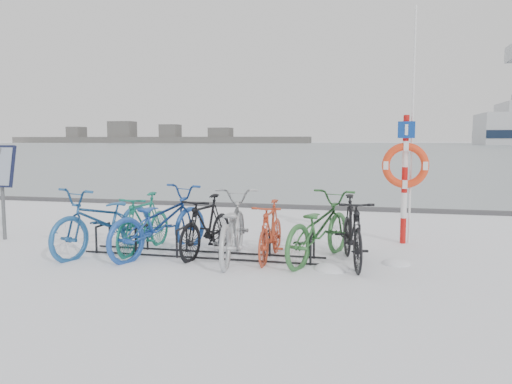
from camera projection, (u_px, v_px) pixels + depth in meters
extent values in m
plane|color=white|center=(203.00, 256.00, 8.18)|extent=(900.00, 900.00, 0.00)
cube|color=#99A5AD|center=(364.00, 146.00, 158.29)|extent=(400.00, 298.00, 0.02)
cube|color=#3F3F42|center=(273.00, 206.00, 13.89)|extent=(400.00, 0.25, 0.10)
cylinder|color=black|center=(96.00, 240.00, 8.35)|extent=(0.04, 0.04, 0.44)
cylinder|color=black|center=(110.00, 235.00, 8.78)|extent=(0.04, 0.04, 0.44)
cylinder|color=black|center=(103.00, 225.00, 8.54)|extent=(0.04, 0.44, 0.04)
cylinder|color=black|center=(136.00, 242.00, 8.19)|extent=(0.04, 0.04, 0.44)
cylinder|color=black|center=(147.00, 237.00, 8.61)|extent=(0.04, 0.04, 0.44)
cylinder|color=black|center=(141.00, 227.00, 8.38)|extent=(0.04, 0.44, 0.04)
cylinder|color=black|center=(177.00, 244.00, 8.02)|extent=(0.04, 0.04, 0.44)
cylinder|color=black|center=(187.00, 239.00, 8.45)|extent=(0.04, 0.04, 0.44)
cylinder|color=black|center=(182.00, 228.00, 8.21)|extent=(0.04, 0.44, 0.04)
cylinder|color=black|center=(220.00, 246.00, 7.86)|extent=(0.04, 0.04, 0.44)
cylinder|color=black|center=(227.00, 241.00, 8.29)|extent=(0.04, 0.04, 0.44)
cylinder|color=black|center=(223.00, 230.00, 8.05)|extent=(0.04, 0.44, 0.04)
cylinder|color=black|center=(264.00, 249.00, 7.70)|extent=(0.04, 0.04, 0.44)
cylinder|color=black|center=(270.00, 243.00, 8.13)|extent=(0.04, 0.04, 0.44)
cylinder|color=black|center=(267.00, 232.00, 7.89)|extent=(0.04, 0.44, 0.04)
cylinder|color=black|center=(311.00, 251.00, 7.54)|extent=(0.04, 0.04, 0.44)
cylinder|color=black|center=(314.00, 245.00, 7.96)|extent=(0.04, 0.04, 0.44)
cylinder|color=black|center=(312.00, 234.00, 7.73)|extent=(0.04, 0.44, 0.04)
cylinder|color=black|center=(198.00, 258.00, 7.96)|extent=(4.00, 0.03, 0.03)
cylinder|color=black|center=(207.00, 252.00, 8.39)|extent=(4.00, 0.03, 0.03)
cylinder|color=#595B5E|center=(3.00, 194.00, 9.42)|extent=(0.07, 0.07, 1.74)
cube|color=black|center=(0.00, 166.00, 9.34)|extent=(0.60, 0.24, 0.79)
cylinder|color=#B9110E|center=(403.00, 231.00, 9.15)|extent=(0.11, 0.11, 0.47)
cylinder|color=silver|center=(404.00, 205.00, 9.10)|extent=(0.11, 0.11, 0.47)
cylinder|color=#B9110E|center=(405.00, 180.00, 9.05)|extent=(0.11, 0.11, 0.47)
cylinder|color=silver|center=(405.00, 154.00, 9.00)|extent=(0.11, 0.11, 0.47)
cylinder|color=#B9110E|center=(406.00, 128.00, 8.95)|extent=(0.11, 0.11, 0.47)
torus|color=red|center=(405.00, 165.00, 8.94)|extent=(0.82, 0.14, 0.82)
cube|color=navy|center=(406.00, 130.00, 8.88)|extent=(0.30, 0.03, 0.30)
cylinder|color=silver|center=(412.00, 127.00, 8.98)|extent=(0.04, 0.04, 4.25)
cube|color=#474747|center=(154.00, 140.00, 286.93)|extent=(180.00, 12.00, 3.50)
cube|color=#474747|center=(107.00, 134.00, 293.32)|extent=(24.00, 10.00, 8.00)
cube|color=#474747|center=(204.00, 134.00, 279.81)|extent=(20.00, 10.00, 6.00)
imported|color=#215590|center=(105.00, 218.00, 8.40)|extent=(1.39, 2.35, 1.17)
imported|color=#18735C|center=(144.00, 221.00, 8.51)|extent=(0.62, 1.74, 1.03)
imported|color=#1E499C|center=(159.00, 219.00, 8.26)|extent=(1.52, 2.35, 1.16)
imported|color=black|center=(206.00, 224.00, 8.22)|extent=(0.78, 1.76, 1.02)
imported|color=#A5A9AD|center=(232.00, 224.00, 7.93)|extent=(1.00, 2.20, 1.11)
imported|color=#B83D22|center=(271.00, 229.00, 7.93)|extent=(0.48, 1.61, 0.97)
imported|color=#326A34|center=(319.00, 225.00, 7.85)|extent=(1.42, 2.24, 1.11)
imported|color=black|center=(352.00, 229.00, 7.62)|extent=(0.83, 1.86, 1.08)
ellipsoid|color=white|center=(396.00, 264.00, 7.64)|extent=(0.44, 0.44, 0.15)
ellipsoid|color=white|center=(182.00, 248.00, 8.75)|extent=(0.44, 0.44, 0.15)
ellipsoid|color=white|center=(75.00, 245.00, 8.97)|extent=(0.34, 0.34, 0.12)
ellipsoid|color=white|center=(235.00, 248.00, 8.75)|extent=(0.32, 0.32, 0.11)
ellipsoid|color=white|center=(332.00, 269.00, 7.31)|extent=(0.52, 0.52, 0.18)
ellipsoid|color=white|center=(276.00, 249.00, 8.71)|extent=(0.45, 0.45, 0.16)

